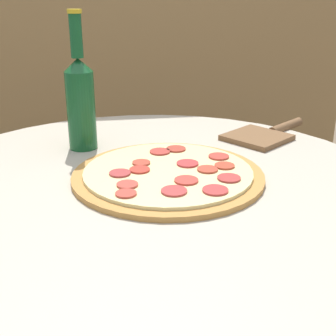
% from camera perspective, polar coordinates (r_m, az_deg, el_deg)
% --- Properties ---
extents(table, '(0.94, 0.94, 0.71)m').
position_cam_1_polar(table, '(0.94, -2.28, -11.89)').
color(table, '#B2A893').
rests_on(table, ground_plane).
extents(fence_panel, '(1.78, 0.04, 1.73)m').
position_cam_1_polar(fence_panel, '(1.77, -6.32, 15.72)').
color(fence_panel, olive).
rests_on(fence_panel, ground_plane).
extents(pizza, '(0.36, 0.36, 0.02)m').
position_cam_1_polar(pizza, '(0.86, 0.05, -0.75)').
color(pizza, '#B77F3D').
rests_on(pizza, table).
extents(beer_bottle, '(0.06, 0.06, 0.29)m').
position_cam_1_polar(beer_bottle, '(1.02, -10.63, 8.28)').
color(beer_bottle, '#144C23').
rests_on(beer_bottle, table).
extents(pizza_paddle, '(0.25, 0.21, 0.02)m').
position_cam_1_polar(pizza_paddle, '(1.12, 11.65, 4.00)').
color(pizza_paddle, brown).
rests_on(pizza_paddle, table).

